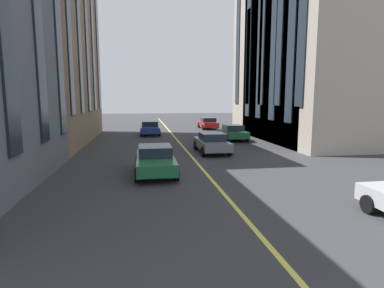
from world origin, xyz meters
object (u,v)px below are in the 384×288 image
object	(u,v)px
car_green_oncoming	(232,132)
car_red_parked_a	(208,123)
car_grey_far	(212,142)
car_green_trailing	(155,160)
car_blue_mid	(150,128)

from	to	relation	value
car_green_oncoming	car_red_parked_a	xyz separation A→B (m)	(10.55, 0.00, 0.00)
car_red_parked_a	car_grey_far	bearing A→B (deg)	168.91
car_green_trailing	car_grey_far	xyz separation A→B (m)	(5.55, -4.08, 0.00)
car_grey_far	car_red_parked_a	size ratio (longest dim) A/B	1.00
car_blue_mid	car_green_trailing	bearing A→B (deg)	179.35
car_red_parked_a	car_green_trailing	bearing A→B (deg)	161.76
car_grey_far	car_red_parked_a	xyz separation A→B (m)	(16.82, -3.30, 0.00)
car_green_trailing	car_grey_far	bearing A→B (deg)	-36.31
car_green_oncoming	car_grey_far	size ratio (longest dim) A/B	1.00
car_grey_far	car_red_parked_a	distance (m)	17.14
car_green_trailing	car_grey_far	world-z (taller)	same
car_green_oncoming	car_grey_far	bearing A→B (deg)	152.25
car_green_trailing	car_green_oncoming	distance (m)	13.92
car_grey_far	car_blue_mid	world-z (taller)	same
car_green_trailing	car_green_oncoming	world-z (taller)	same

